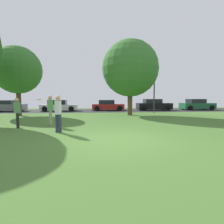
# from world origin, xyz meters

# --- Properties ---
(ground_plane) EXTENTS (44.00, 44.00, 0.00)m
(ground_plane) POSITION_xyz_m (0.00, 0.00, 0.00)
(ground_plane) COLOR #47702D
(road_strip) EXTENTS (44.00, 6.40, 0.01)m
(road_strip) POSITION_xyz_m (0.00, 16.00, 0.00)
(road_strip) COLOR #28282B
(road_strip) RESTS_ON ground_plane
(maple_tree_near) EXTENTS (4.39, 4.39, 6.43)m
(maple_tree_near) POSITION_xyz_m (-7.94, 10.61, 4.22)
(maple_tree_near) COLOR brown
(maple_tree_near) RESTS_ON ground_plane
(oak_tree_center) EXTENTS (5.31, 5.31, 7.08)m
(oak_tree_center) POSITION_xyz_m (2.53, 9.77, 4.41)
(oak_tree_center) COLOR brown
(oak_tree_center) RESTS_ON ground_plane
(person_thrower) EXTENTS (0.37, 0.31, 1.67)m
(person_thrower) POSITION_xyz_m (-5.19, 3.35, 0.92)
(person_thrower) COLOR black
(person_thrower) RESTS_ON ground_plane
(person_catcher) EXTENTS (0.37, 0.31, 1.81)m
(person_catcher) POSITION_xyz_m (-3.53, 3.88, 1.02)
(person_catcher) COLOR gray
(person_catcher) RESTS_ON ground_plane
(person_bystander) EXTENTS (0.30, 0.36, 1.78)m
(person_bystander) POSITION_xyz_m (-2.68, 1.78, 1.00)
(person_bystander) COLOR #2D334C
(person_bystander) RESTS_ON ground_plane
(frisbee_disc) EXTENTS (0.34, 0.34, 0.04)m
(frisbee_disc) POSITION_xyz_m (-4.12, 3.69, 1.57)
(frisbee_disc) COLOR orange
(parked_car_grey) EXTENTS (4.04, 2.08, 1.35)m
(parked_car_grey) POSITION_xyz_m (-11.38, 15.85, 0.63)
(parked_car_grey) COLOR slate
(parked_car_grey) RESTS_ON ground_plane
(parked_car_white) EXTENTS (4.47, 1.96, 1.38)m
(parked_car_white) POSITION_xyz_m (-5.24, 15.83, 0.63)
(parked_car_white) COLOR white
(parked_car_white) RESTS_ON ground_plane
(parked_car_red) EXTENTS (4.14, 2.09, 1.36)m
(parked_car_red) POSITION_xyz_m (0.91, 16.37, 0.62)
(parked_car_red) COLOR #B21E1E
(parked_car_red) RESTS_ON ground_plane
(parked_car_black) EXTENTS (4.51, 2.03, 1.49)m
(parked_car_black) POSITION_xyz_m (7.06, 15.95, 0.68)
(parked_car_black) COLOR black
(parked_car_black) RESTS_ON ground_plane
(parked_car_green) EXTENTS (4.38, 2.12, 1.49)m
(parked_car_green) POSITION_xyz_m (13.21, 16.00, 0.68)
(parked_car_green) COLOR #195633
(parked_car_green) RESTS_ON ground_plane
(street_lamp_post) EXTENTS (0.14, 0.14, 4.50)m
(street_lamp_post) POSITION_xyz_m (5.76, 12.20, 2.25)
(street_lamp_post) COLOR #2D2D33
(street_lamp_post) RESTS_ON ground_plane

